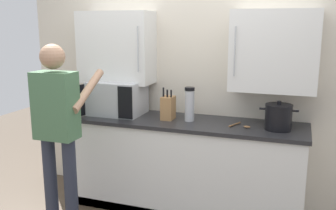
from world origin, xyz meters
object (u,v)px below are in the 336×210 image
object	(u,v)px
microwave_oven	(114,98)
wooden_spoon	(241,126)
stock_pot	(278,117)
knife_block	(168,108)
thermos_flask	(190,104)
person_figure	(57,125)

from	to	relation	value
microwave_oven	wooden_spoon	bearing A→B (deg)	-3.19
microwave_oven	wooden_spoon	size ratio (longest dim) A/B	3.95
stock_pot	knife_block	bearing A→B (deg)	178.45
knife_block	thermos_flask	distance (m)	0.22
stock_pot	knife_block	size ratio (longest dim) A/B	1.05
wooden_spoon	person_figure	distance (m)	1.58
knife_block	wooden_spoon	size ratio (longest dim) A/B	1.58
wooden_spoon	thermos_flask	size ratio (longest dim) A/B	0.61
thermos_flask	microwave_oven	bearing A→B (deg)	178.09
knife_block	thermos_flask	bearing A→B (deg)	2.11
stock_pot	knife_block	world-z (taller)	knife_block
microwave_oven	person_figure	world-z (taller)	person_figure
microwave_oven	knife_block	distance (m)	0.60
wooden_spoon	stock_pot	bearing A→B (deg)	1.89
knife_block	person_figure	bearing A→B (deg)	-130.35
wooden_spoon	thermos_flask	distance (m)	0.52
knife_block	person_figure	world-z (taller)	person_figure
wooden_spoon	thermos_flask	xyz separation A→B (m)	(-0.50, 0.05, 0.15)
stock_pot	wooden_spoon	bearing A→B (deg)	-178.11
thermos_flask	person_figure	distance (m)	1.21
microwave_oven	thermos_flask	size ratio (longest dim) A/B	2.41
microwave_oven	knife_block	bearing A→B (deg)	-3.34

